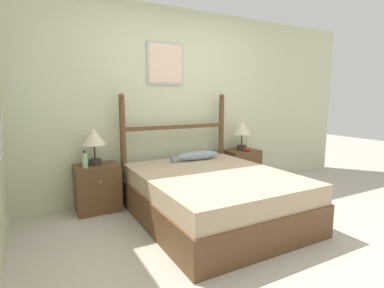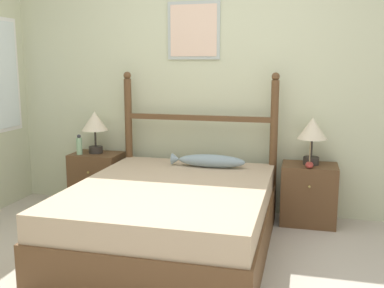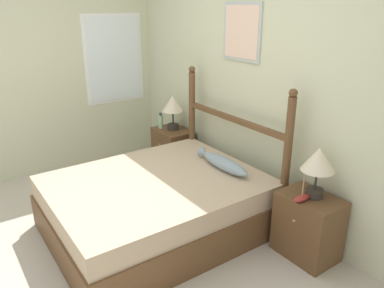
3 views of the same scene
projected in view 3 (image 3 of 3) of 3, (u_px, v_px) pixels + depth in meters
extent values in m
plane|color=#B7AD9E|center=(101.00, 257.00, 3.25)|extent=(16.00, 16.00, 0.00)
cube|color=beige|center=(254.00, 88.00, 3.73)|extent=(6.40, 0.06, 2.55)
cube|color=#ADB7B2|center=(242.00, 32.00, 3.65)|extent=(0.53, 0.02, 0.56)
cube|color=beige|center=(241.00, 32.00, 3.65)|extent=(0.47, 0.01, 0.50)
cube|color=beige|center=(22.00, 75.00, 4.43)|extent=(0.06, 6.40, 2.55)
cube|color=white|center=(114.00, 59.00, 5.00)|extent=(0.01, 0.82, 1.16)
cube|color=white|center=(114.00, 59.00, 4.99)|extent=(0.01, 0.74, 1.08)
cube|color=brown|center=(157.00, 214.00, 3.59)|extent=(1.54, 1.93, 0.33)
cube|color=tan|center=(156.00, 189.00, 3.50)|extent=(1.50, 1.89, 0.20)
cylinder|color=brown|center=(192.00, 128.00, 4.48)|extent=(0.07, 0.07, 1.34)
sphere|color=brown|center=(192.00, 69.00, 4.23)|extent=(0.08, 0.08, 0.08)
cylinder|color=brown|center=(286.00, 170.00, 3.35)|extent=(0.07, 0.07, 1.34)
sphere|color=brown|center=(293.00, 93.00, 3.11)|extent=(0.08, 0.08, 0.08)
cube|color=brown|center=(233.00, 119.00, 3.81)|extent=(1.47, 0.05, 0.05)
cube|color=brown|center=(173.00, 150.00, 4.84)|extent=(0.50, 0.36, 0.56)
sphere|color=tan|center=(160.00, 144.00, 4.70)|extent=(0.02, 0.02, 0.02)
cube|color=brown|center=(308.00, 226.00, 3.19)|extent=(0.50, 0.36, 0.56)
sphere|color=tan|center=(294.00, 221.00, 3.04)|extent=(0.02, 0.02, 0.02)
cylinder|color=#2D2823|center=(173.00, 127.00, 4.75)|extent=(0.14, 0.14, 0.07)
cylinder|color=#2D2823|center=(173.00, 118.00, 4.71)|extent=(0.02, 0.02, 0.17)
cone|color=beige|center=(173.00, 103.00, 4.64)|extent=(0.27, 0.27, 0.20)
cylinder|color=#2D2823|center=(314.00, 193.00, 3.09)|extent=(0.14, 0.14, 0.07)
cylinder|color=#2D2823|center=(316.00, 180.00, 3.04)|extent=(0.02, 0.02, 0.17)
cone|color=beige|center=(319.00, 159.00, 2.98)|extent=(0.27, 0.27, 0.20)
cylinder|color=#99C699|center=(161.00, 122.00, 4.77)|extent=(0.06, 0.06, 0.17)
sphere|color=#333338|center=(160.00, 114.00, 4.74)|extent=(0.04, 0.04, 0.04)
ellipsoid|color=maroon|center=(302.00, 198.00, 3.03)|extent=(0.07, 0.18, 0.05)
cylinder|color=#997F56|center=(303.00, 185.00, 2.99)|extent=(0.01, 0.01, 0.18)
ellipsoid|color=#8499A3|center=(225.00, 164.00, 3.66)|extent=(0.63, 0.16, 0.12)
cone|color=#8499A3|center=(203.00, 153.00, 3.92)|extent=(0.08, 0.11, 0.11)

